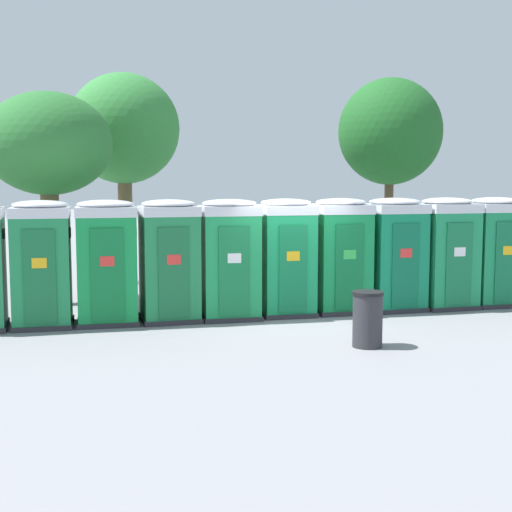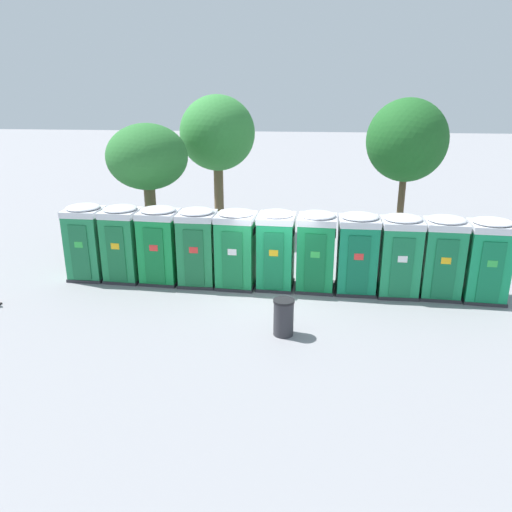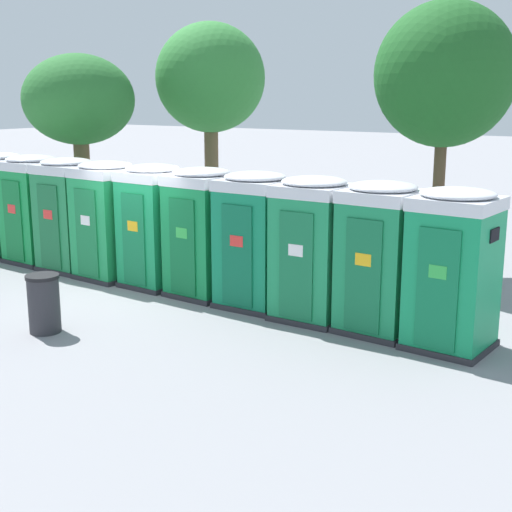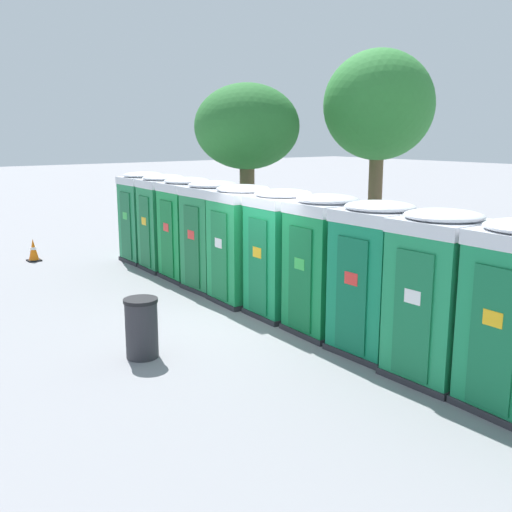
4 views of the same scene
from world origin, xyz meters
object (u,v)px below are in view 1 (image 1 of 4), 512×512
at_px(portapotty_3, 169,260).
at_px(portapotty_7, 394,253).
at_px(portapotty_8, 446,252).
at_px(portapotty_1, 42,263).
at_px(portapotty_4, 229,258).
at_px(portapotty_9, 494,251).
at_px(portapotty_5, 286,256).
at_px(street_tree_2, 48,146).
at_px(portapotty_6, 341,255).
at_px(portapotty_2, 107,261).
at_px(street_tree_1, 124,130).
at_px(street_tree_0, 390,132).
at_px(trash_can, 368,319).

bearing_deg(portapotty_3, portapotty_7, -1.16).
distance_m(portapotty_7, portapotty_8, 1.28).
distance_m(portapotty_1, portapotty_4, 3.82).
bearing_deg(portapotty_7, portapotty_9, -2.17).
height_order(portapotty_4, portapotty_5, same).
bearing_deg(street_tree_2, portapotty_4, -37.22).
bearing_deg(portapotty_8, portapotty_6, 176.86).
xyz_separation_m(portapotty_1, portapotty_3, (2.55, -0.11, -0.00)).
xyz_separation_m(portapotty_2, portapotty_4, (2.55, -0.14, 0.00)).
bearing_deg(street_tree_1, portapotty_1, -111.24).
height_order(street_tree_0, trash_can, street_tree_0).
xyz_separation_m(portapotty_4, portapotty_5, (1.28, 0.05, 0.00)).
height_order(portapotty_5, trash_can, portapotty_5).
bearing_deg(portapotty_6, portapotty_2, 178.63).
relative_size(portapotty_4, portapotty_5, 1.00).
relative_size(portapotty_8, street_tree_1, 0.43).
distance_m(portapotty_2, portapotty_7, 6.37).
bearing_deg(trash_can, portapotty_5, 97.57).
relative_size(portapotty_5, portapotty_9, 1.00).
height_order(portapotty_2, street_tree_0, street_tree_0).
bearing_deg(portapotty_4, portapotty_7, -0.48).
xyz_separation_m(portapotty_2, street_tree_2, (-1.10, 2.62, 2.44)).
bearing_deg(portapotty_9, portapotty_5, 178.02).
height_order(portapotty_1, portapotty_9, same).
xyz_separation_m(portapotty_5, trash_can, (0.44, -3.29, -0.78)).
distance_m(portapotty_1, trash_can, 6.56).
xyz_separation_m(portapotty_1, portapotty_7, (7.64, -0.22, -0.00)).
bearing_deg(portapotty_1, portapotty_2, -1.85).
distance_m(portapotty_3, portapotty_9, 7.65).
bearing_deg(portapotty_6, portapotty_3, 179.28).
bearing_deg(portapotty_4, portapotty_2, 176.75).
distance_m(portapotty_3, trash_can, 4.53).
bearing_deg(street_tree_0, portapotty_4, -143.76).
xyz_separation_m(portapotty_7, street_tree_0, (1.97, 4.28, 3.02)).
bearing_deg(portapotty_9, portapotty_7, 177.83).
xyz_separation_m(portapotty_2, trash_can, (4.26, -3.39, -0.78)).
height_order(portapotty_3, portapotty_7, same).
relative_size(portapotty_2, street_tree_0, 0.43).
bearing_deg(portapotty_2, street_tree_0, 26.20).
bearing_deg(portapotty_9, street_tree_0, 97.49).
bearing_deg(portapotty_6, street_tree_1, 125.30).
bearing_deg(street_tree_0, portapotty_1, -157.09).
distance_m(portapotty_3, portapotty_4, 1.27).
bearing_deg(street_tree_1, portapotty_7, -47.49).
bearing_deg(street_tree_0, trash_can, -118.57).
height_order(portapotty_7, portapotty_8, same).
xyz_separation_m(portapotty_8, street_tree_1, (-6.70, 6.01, 3.04)).
height_order(portapotty_9, street_tree_0, street_tree_0).
relative_size(portapotty_1, portapotty_4, 1.00).
bearing_deg(portapotty_6, street_tree_2, 156.10).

